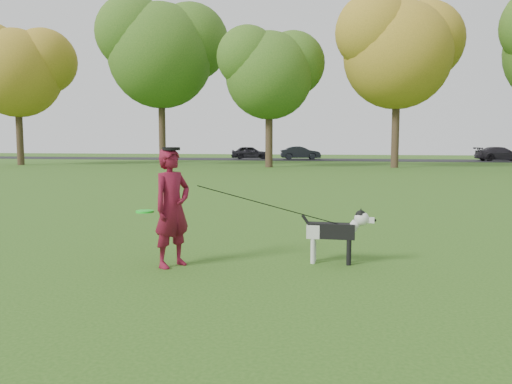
% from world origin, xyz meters
% --- Properties ---
extents(ground, '(120.00, 120.00, 0.00)m').
position_xyz_m(ground, '(0.00, 0.00, 0.00)').
color(ground, '#285116').
rests_on(ground, ground).
extents(road, '(120.00, 7.00, 0.02)m').
position_xyz_m(road, '(0.00, 40.00, 0.01)').
color(road, black).
rests_on(road, ground).
extents(man, '(0.59, 0.67, 1.55)m').
position_xyz_m(man, '(-0.55, -0.54, 0.77)').
color(man, maroon).
rests_on(man, ground).
extents(dog, '(0.99, 0.20, 0.75)m').
position_xyz_m(dog, '(1.54, 0.05, 0.46)').
color(dog, black).
rests_on(dog, ground).
extents(car_left, '(3.91, 2.35, 1.24)m').
position_xyz_m(car_left, '(-8.44, 40.00, 0.64)').
color(car_left, black).
rests_on(car_left, road).
extents(car_mid, '(3.90, 2.13, 1.22)m').
position_xyz_m(car_mid, '(-3.64, 40.00, 0.63)').
color(car_mid, black).
rests_on(car_mid, road).
extents(car_right, '(4.40, 2.43, 1.21)m').
position_xyz_m(car_right, '(13.71, 40.00, 0.62)').
color(car_right, black).
rests_on(car_right, road).
extents(man_held_items, '(2.67, 0.83, 1.05)m').
position_xyz_m(man_held_items, '(0.74, -0.28, 0.79)').
color(man_held_items, '#1CDF29').
rests_on(man_held_items, ground).
extents(tree_row, '(51.74, 8.86, 12.01)m').
position_xyz_m(tree_row, '(-1.43, 26.07, 7.41)').
color(tree_row, '#38281C').
rests_on(tree_row, ground).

